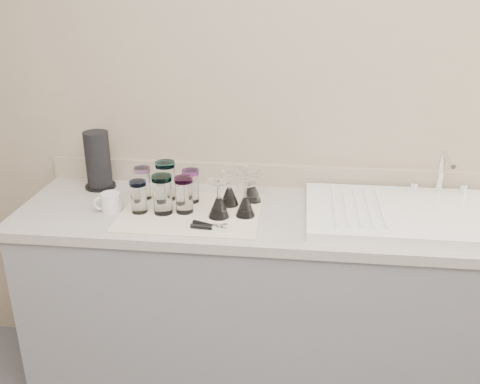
# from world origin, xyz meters

# --- Properties ---
(room_envelope) EXTENTS (3.54, 3.50, 2.52)m
(room_envelope) POSITION_xyz_m (0.00, 0.00, 1.56)
(room_envelope) COLOR #55555B
(room_envelope) RESTS_ON ground
(counter_unit) EXTENTS (2.06, 0.62, 0.90)m
(counter_unit) POSITION_xyz_m (0.00, 1.20, 0.45)
(counter_unit) COLOR slate
(counter_unit) RESTS_ON ground
(sink_unit) EXTENTS (0.82, 0.50, 0.22)m
(sink_unit) POSITION_xyz_m (0.55, 1.20, 0.92)
(sink_unit) COLOR white
(sink_unit) RESTS_ON counter_unit
(dish_towel) EXTENTS (0.55, 0.42, 0.01)m
(dish_towel) POSITION_xyz_m (-0.32, 1.14, 0.90)
(dish_towel) COLOR white
(dish_towel) RESTS_ON counter_unit
(tumbler_teal) EXTENTS (0.07, 0.07, 0.14)m
(tumbler_teal) POSITION_xyz_m (-0.54, 1.26, 0.98)
(tumbler_teal) COLOR white
(tumbler_teal) RESTS_ON dish_towel
(tumbler_cyan) EXTENTS (0.08, 0.08, 0.16)m
(tumbler_cyan) POSITION_xyz_m (-0.45, 1.27, 0.99)
(tumbler_cyan) COLOR white
(tumbler_cyan) RESTS_ON dish_towel
(tumbler_purple) EXTENTS (0.07, 0.07, 0.14)m
(tumbler_purple) POSITION_xyz_m (-0.34, 1.25, 0.98)
(tumbler_purple) COLOR white
(tumbler_purple) RESTS_ON dish_towel
(tumbler_magenta) EXTENTS (0.07, 0.07, 0.13)m
(tumbler_magenta) POSITION_xyz_m (-0.52, 1.12, 0.97)
(tumbler_magenta) COLOR white
(tumbler_magenta) RESTS_ON dish_towel
(tumbler_blue) EXTENTS (0.08, 0.08, 0.16)m
(tumbler_blue) POSITION_xyz_m (-0.43, 1.12, 0.99)
(tumbler_blue) COLOR white
(tumbler_blue) RESTS_ON dish_towel
(tumbler_lavender) EXTENTS (0.07, 0.07, 0.15)m
(tumbler_lavender) POSITION_xyz_m (-0.34, 1.14, 0.98)
(tumbler_lavender) COLOR white
(tumbler_lavender) RESTS_ON dish_towel
(goblet_back_left) EXTENTS (0.08, 0.08, 0.14)m
(goblet_back_left) POSITION_xyz_m (-0.18, 1.23, 0.96)
(goblet_back_left) COLOR white
(goblet_back_left) RESTS_ON dish_towel
(goblet_back_right) EXTENTS (0.07, 0.07, 0.13)m
(goblet_back_right) POSITION_xyz_m (-0.08, 1.28, 0.95)
(goblet_back_right) COLOR white
(goblet_back_right) RESTS_ON dish_towel
(goblet_front_left) EXTENTS (0.08, 0.08, 0.15)m
(goblet_front_left) POSITION_xyz_m (-0.20, 1.11, 0.96)
(goblet_front_left) COLOR white
(goblet_front_left) RESTS_ON dish_towel
(goblet_front_right) EXTENTS (0.08, 0.08, 0.14)m
(goblet_front_right) POSITION_xyz_m (-0.10, 1.13, 0.96)
(goblet_front_right) COLOR white
(goblet_front_right) RESTS_ON dish_towel
(goblet_extra) EXTENTS (0.08, 0.08, 0.14)m
(goblet_extra) POSITION_xyz_m (-0.09, 1.30, 0.95)
(goblet_extra) COLOR white
(goblet_extra) RESTS_ON dish_towel
(can_opener) EXTENTS (0.14, 0.07, 0.02)m
(can_opener) POSITION_xyz_m (-0.22, 1.00, 0.92)
(can_opener) COLOR silver
(can_opener) RESTS_ON dish_towel
(white_mug) EXTENTS (0.12, 0.10, 0.08)m
(white_mug) POSITION_xyz_m (-0.64, 1.13, 0.94)
(white_mug) COLOR white
(white_mug) RESTS_ON counter_unit
(paper_towel_roll) EXTENTS (0.14, 0.14, 0.26)m
(paper_towel_roll) POSITION_xyz_m (-0.78, 1.38, 1.03)
(paper_towel_roll) COLOR black
(paper_towel_roll) RESTS_ON counter_unit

